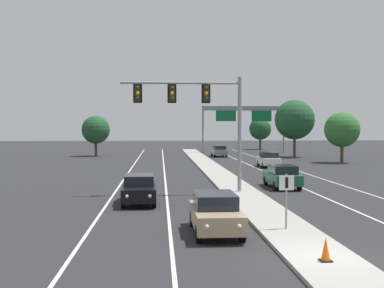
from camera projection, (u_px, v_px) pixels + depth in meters
name	position (u px, v px, depth m)	size (l,w,h in m)	color
ground_plane	(322.00, 261.00, 15.72)	(260.00, 260.00, 0.00)	#28282B
median_island	(235.00, 188.00, 33.67)	(2.40, 110.00, 0.15)	#9E9B93
lane_stripe_oncoming_center	(165.00, 179.00, 40.35)	(0.14, 100.00, 0.01)	silver
lane_stripe_receding_center	(279.00, 178.00, 40.95)	(0.14, 100.00, 0.01)	silver
edge_stripe_left	(124.00, 179.00, 40.14)	(0.14, 100.00, 0.01)	silver
edge_stripe_right	(318.00, 178.00, 41.17)	(0.14, 100.00, 0.01)	silver
overhead_signal_mast	(198.00, 107.00, 31.03)	(7.56, 0.44, 7.20)	gray
median_sign_post	(286.00, 193.00, 19.89)	(0.60, 0.10, 2.20)	gray
car_oncoming_tan	(215.00, 213.00, 19.75)	(1.85, 4.48, 1.58)	tan
car_oncoming_black	(139.00, 189.00, 27.33)	(1.92, 4.51, 1.58)	black
car_receding_green	(282.00, 176.00, 34.25)	(1.83, 4.48, 1.58)	#195633
car_receding_white	(269.00, 159.00, 51.47)	(1.92, 4.51, 1.58)	silver
car_receding_grey	(219.00, 151.00, 69.20)	(1.91, 4.51, 1.58)	slate
traffic_cone_median_nose	(326.00, 250.00, 15.10)	(0.36, 0.36, 0.74)	black
highway_sign_gantry	(244.00, 114.00, 79.12)	(13.28, 0.42, 7.50)	gray
tree_far_right_b	(295.00, 120.00, 68.06)	(5.45, 5.45, 7.88)	#4C3823
tree_far_right_a	(260.00, 129.00, 90.40)	(4.00, 4.00, 5.78)	#4C3823
tree_far_left_b	(96.00, 130.00, 70.39)	(3.98, 3.98, 5.76)	#4C3823
tree_far_right_c	(342.00, 130.00, 57.61)	(4.09, 4.09, 5.92)	#4C3823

